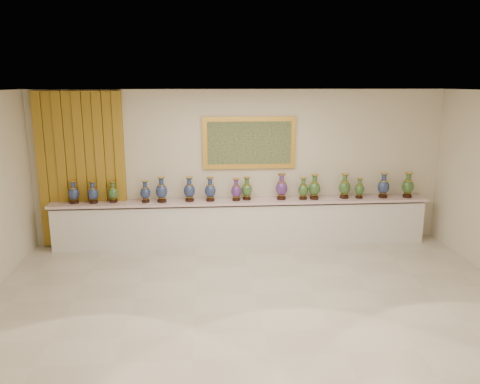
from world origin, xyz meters
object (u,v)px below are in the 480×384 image
at_px(vase_0, 74,193).
at_px(vase_1, 93,193).
at_px(vase_2, 113,193).
at_px(counter, 242,223).

height_order(vase_0, vase_1, vase_0).
xyz_separation_m(vase_0, vase_2, (0.72, 0.02, -0.01)).
bearing_deg(vase_1, vase_0, 176.57).
relative_size(vase_0, vase_2, 1.05).
bearing_deg(vase_2, vase_0, -178.80).
relative_size(vase_1, vase_2, 1.04).
height_order(counter, vase_1, vase_1).
height_order(vase_0, vase_2, vase_0).
bearing_deg(vase_0, vase_2, 1.20).
xyz_separation_m(counter, vase_1, (-2.81, -0.03, 0.65)).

